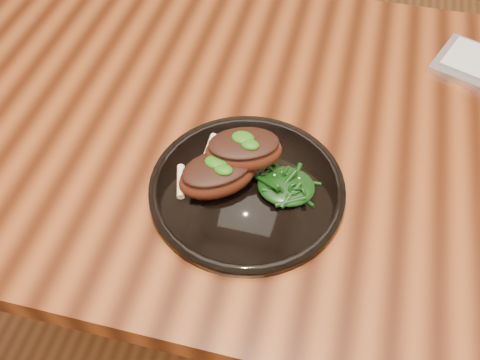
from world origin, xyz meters
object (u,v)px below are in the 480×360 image
lamb_chop_front (217,174)px  greens_heap (286,184)px  desk (329,166)px  plate (247,188)px

lamb_chop_front → greens_heap: lamb_chop_front is taller
lamb_chop_front → greens_heap: (0.10, 0.02, -0.01)m
lamb_chop_front → greens_heap: bearing=9.0°
desk → greens_heap: bearing=-110.9°
desk → plate: size_ratio=5.53×
plate → lamb_chop_front: lamb_chop_front is taller
plate → desk: bearing=53.5°
desk → lamb_chop_front: lamb_chop_front is taller
desk → plate: bearing=-126.5°
greens_heap → lamb_chop_front: bearing=-171.0°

